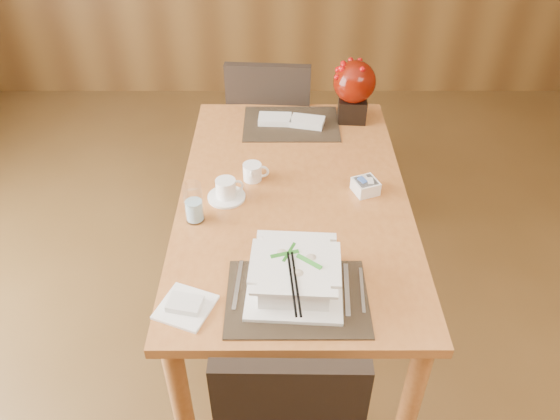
{
  "coord_description": "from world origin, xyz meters",
  "views": [
    {
      "loc": [
        -0.06,
        -1.12,
        2.06
      ],
      "look_at": [
        -0.05,
        0.35,
        0.87
      ],
      "focal_mm": 35.0,
      "sensor_mm": 36.0,
      "label": 1
    }
  ],
  "objects_px": {
    "water_glass": "(193,203)",
    "far_chair": "(270,128)",
    "berry_decor": "(354,87)",
    "bread_plate": "(186,307)",
    "sugar_caddy": "(365,186)",
    "soup_setting": "(295,275)",
    "dining_table": "(293,213)",
    "creamer_jug": "(252,172)",
    "coffee_cup": "(226,190)"
  },
  "relations": [
    {
      "from": "soup_setting",
      "to": "coffee_cup",
      "type": "relative_size",
      "value": 2.17
    },
    {
      "from": "bread_plate",
      "to": "far_chair",
      "type": "bearing_deg",
      "value": 80.59
    },
    {
      "from": "creamer_jug",
      "to": "sugar_caddy",
      "type": "bearing_deg",
      "value": -8.64
    },
    {
      "from": "far_chair",
      "to": "soup_setting",
      "type": "bearing_deg",
      "value": 98.23
    },
    {
      "from": "sugar_caddy",
      "to": "berry_decor",
      "type": "height_order",
      "value": "berry_decor"
    },
    {
      "from": "coffee_cup",
      "to": "berry_decor",
      "type": "xyz_separation_m",
      "value": [
        0.55,
        0.63,
        0.13
      ]
    },
    {
      "from": "far_chair",
      "to": "sugar_caddy",
      "type": "bearing_deg",
      "value": 118.4
    },
    {
      "from": "sugar_caddy",
      "to": "far_chair",
      "type": "distance_m",
      "value": 0.98
    },
    {
      "from": "sugar_caddy",
      "to": "far_chair",
      "type": "bearing_deg",
      "value": 114.2
    },
    {
      "from": "soup_setting",
      "to": "bread_plate",
      "type": "height_order",
      "value": "soup_setting"
    },
    {
      "from": "berry_decor",
      "to": "sugar_caddy",
      "type": "bearing_deg",
      "value": -90.59
    },
    {
      "from": "water_glass",
      "to": "far_chair",
      "type": "distance_m",
      "value": 1.11
    },
    {
      "from": "berry_decor",
      "to": "bread_plate",
      "type": "relative_size",
      "value": 1.84
    },
    {
      "from": "dining_table",
      "to": "coffee_cup",
      "type": "distance_m",
      "value": 0.3
    },
    {
      "from": "water_glass",
      "to": "sugar_caddy",
      "type": "bearing_deg",
      "value": 14.81
    },
    {
      "from": "sugar_caddy",
      "to": "soup_setting",
      "type": "bearing_deg",
      "value": -119.2
    },
    {
      "from": "creamer_jug",
      "to": "far_chair",
      "type": "height_order",
      "value": "far_chair"
    },
    {
      "from": "soup_setting",
      "to": "sugar_caddy",
      "type": "bearing_deg",
      "value": 64.29
    },
    {
      "from": "dining_table",
      "to": "bread_plate",
      "type": "bearing_deg",
      "value": -120.62
    },
    {
      "from": "creamer_jug",
      "to": "bread_plate",
      "type": "relative_size",
      "value": 0.62
    },
    {
      "from": "sugar_caddy",
      "to": "bread_plate",
      "type": "distance_m",
      "value": 0.88
    },
    {
      "from": "creamer_jug",
      "to": "bread_plate",
      "type": "distance_m",
      "value": 0.72
    },
    {
      "from": "soup_setting",
      "to": "far_chair",
      "type": "bearing_deg",
      "value": 97.52
    },
    {
      "from": "soup_setting",
      "to": "bread_plate",
      "type": "relative_size",
      "value": 2.04
    },
    {
      "from": "berry_decor",
      "to": "creamer_jug",
      "type": "bearing_deg",
      "value": -132.51
    },
    {
      "from": "creamer_jug",
      "to": "berry_decor",
      "type": "bearing_deg",
      "value": 49.9
    },
    {
      "from": "far_chair",
      "to": "berry_decor",
      "type": "bearing_deg",
      "value": 148.85
    },
    {
      "from": "dining_table",
      "to": "coffee_cup",
      "type": "bearing_deg",
      "value": -174.79
    },
    {
      "from": "sugar_caddy",
      "to": "berry_decor",
      "type": "relative_size",
      "value": 0.31
    },
    {
      "from": "coffee_cup",
      "to": "bread_plate",
      "type": "bearing_deg",
      "value": -98.57
    },
    {
      "from": "soup_setting",
      "to": "sugar_caddy",
      "type": "relative_size",
      "value": 3.59
    },
    {
      "from": "dining_table",
      "to": "sugar_caddy",
      "type": "relative_size",
      "value": 16.69
    },
    {
      "from": "dining_table",
      "to": "water_glass",
      "type": "bearing_deg",
      "value": -156.85
    },
    {
      "from": "coffee_cup",
      "to": "bread_plate",
      "type": "height_order",
      "value": "coffee_cup"
    },
    {
      "from": "water_glass",
      "to": "bread_plate",
      "type": "relative_size",
      "value": 1.02
    },
    {
      "from": "water_glass",
      "to": "sugar_caddy",
      "type": "xyz_separation_m",
      "value": [
        0.65,
        0.17,
        -0.05
      ]
    },
    {
      "from": "coffee_cup",
      "to": "sugar_caddy",
      "type": "relative_size",
      "value": 1.66
    },
    {
      "from": "water_glass",
      "to": "sugar_caddy",
      "type": "relative_size",
      "value": 1.79
    },
    {
      "from": "dining_table",
      "to": "berry_decor",
      "type": "distance_m",
      "value": 0.72
    },
    {
      "from": "dining_table",
      "to": "far_chair",
      "type": "height_order",
      "value": "far_chair"
    },
    {
      "from": "creamer_jug",
      "to": "bread_plate",
      "type": "bearing_deg",
      "value": -102.36
    },
    {
      "from": "berry_decor",
      "to": "far_chair",
      "type": "bearing_deg",
      "value": 144.65
    },
    {
      "from": "sugar_caddy",
      "to": "berry_decor",
      "type": "bearing_deg",
      "value": 89.41
    },
    {
      "from": "coffee_cup",
      "to": "bread_plate",
      "type": "xyz_separation_m",
      "value": [
        -0.09,
        -0.57,
        -0.03
      ]
    },
    {
      "from": "berry_decor",
      "to": "bread_plate",
      "type": "bearing_deg",
      "value": -118.23
    },
    {
      "from": "far_chair",
      "to": "water_glass",
      "type": "bearing_deg",
      "value": 79.94
    },
    {
      "from": "soup_setting",
      "to": "creamer_jug",
      "type": "height_order",
      "value": "soup_setting"
    },
    {
      "from": "coffee_cup",
      "to": "sugar_caddy",
      "type": "height_order",
      "value": "coffee_cup"
    },
    {
      "from": "bread_plate",
      "to": "far_chair",
      "type": "distance_m",
      "value": 1.51
    },
    {
      "from": "sugar_caddy",
      "to": "berry_decor",
      "type": "xyz_separation_m",
      "value": [
        0.01,
        0.59,
        0.14
      ]
    }
  ]
}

